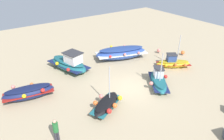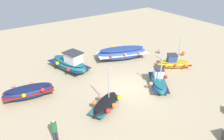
% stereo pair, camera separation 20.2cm
% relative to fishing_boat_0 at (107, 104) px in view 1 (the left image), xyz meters
% --- Properties ---
extents(ground_plane, '(46.82, 46.82, 0.00)m').
position_rel_fishing_boat_0_xyz_m(ground_plane, '(-3.34, -1.15, -0.42)').
color(ground_plane, tan).
extents(fishing_boat_0, '(3.16, 2.37, 3.25)m').
position_rel_fishing_boat_0_xyz_m(fishing_boat_0, '(0.00, 0.00, 0.00)').
color(fishing_boat_0, black).
rests_on(fishing_boat_0, ground_plane).
extents(fishing_boat_1, '(4.01, 2.15, 1.10)m').
position_rel_fishing_boat_0_xyz_m(fishing_boat_1, '(4.18, -4.54, 0.12)').
color(fishing_boat_1, navy).
rests_on(fishing_boat_1, ground_plane).
extents(fishing_boat_2, '(3.02, 4.80, 2.05)m').
position_rel_fishing_boat_0_xyz_m(fishing_boat_2, '(-0.41, -7.13, 0.27)').
color(fishing_boat_2, '#1E6670').
rests_on(fishing_boat_2, ground_plane).
extents(fishing_boat_3, '(3.02, 3.59, 3.22)m').
position_rel_fishing_boat_0_xyz_m(fishing_boat_3, '(-5.36, -0.14, 0.08)').
color(fishing_boat_3, '#1E6670').
rests_on(fishing_boat_3, ground_plane).
extents(fishing_boat_4, '(3.48, 2.86, 3.36)m').
position_rel_fishing_boat_0_xyz_m(fishing_boat_4, '(-9.12, -1.79, 0.04)').
color(fishing_boat_4, gold).
rests_on(fishing_boat_4, ground_plane).
extents(fishing_boat_5, '(5.90, 3.77, 1.39)m').
position_rel_fishing_boat_0_xyz_m(fishing_boat_5, '(-6.07, -6.32, 0.26)').
color(fishing_boat_5, '#2D4C9E').
rests_on(fishing_boat_5, ground_plane).
extents(person_walking, '(0.32, 0.32, 1.70)m').
position_rel_fishing_boat_0_xyz_m(person_walking, '(4.09, 0.91, 0.56)').
color(person_walking, '#2D2D38').
rests_on(person_walking, ground_plane).
extents(mooring_buoy_0, '(0.43, 0.43, 0.55)m').
position_rel_fishing_boat_0_xyz_m(mooring_buoy_0, '(-12.25, -3.09, -0.09)').
color(mooring_buoy_0, '#3F3F42').
rests_on(mooring_buoy_0, ground_plane).
extents(mooring_buoy_1, '(0.41, 0.41, 0.56)m').
position_rel_fishing_boat_0_xyz_m(mooring_buoy_1, '(-10.46, -5.02, -0.07)').
color(mooring_buoy_1, '#3F3F42').
rests_on(mooring_buoy_1, ground_plane).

